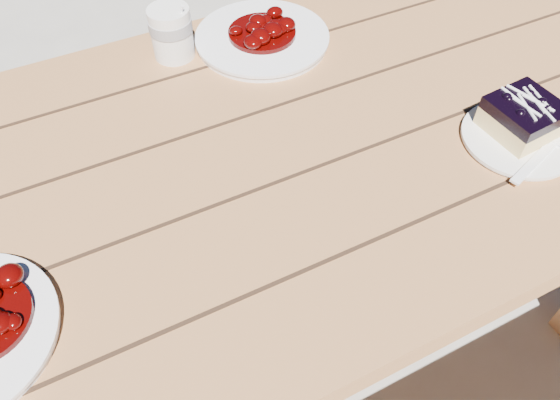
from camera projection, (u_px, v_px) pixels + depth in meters
name	position (u px, v px, depth m)	size (l,w,h in m)	color
ground	(227.00, 367.00, 1.43)	(60.00, 60.00, 0.00)	#A49E94
picnic_table	(202.00, 233.00, 0.98)	(2.00, 1.55, 0.75)	brown
dessert_plate	(518.00, 139.00, 0.89)	(0.18, 0.18, 0.01)	white
blueberry_cake	(523.00, 116.00, 0.88)	(0.11, 0.11, 0.06)	#F6D686
fork_dessert	(535.00, 162.00, 0.85)	(0.03, 0.16, 0.01)	white
coffee_cup	(172.00, 33.00, 1.01)	(0.08, 0.08, 0.10)	white
second_plate	(262.00, 39.00, 1.07)	(0.26, 0.26, 0.02)	white
second_stew	(262.00, 26.00, 1.05)	(0.13, 0.13, 0.04)	#400302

